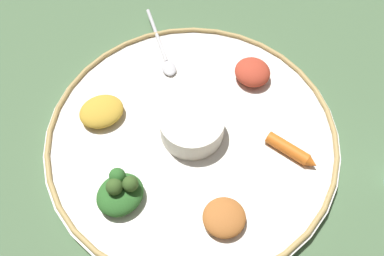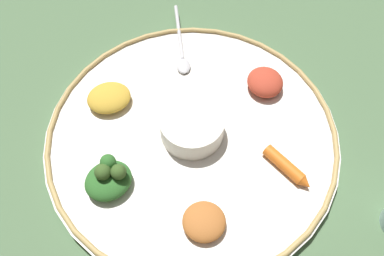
% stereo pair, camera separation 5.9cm
% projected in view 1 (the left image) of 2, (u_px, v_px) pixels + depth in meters
% --- Properties ---
extents(ground_plane, '(2.40, 2.40, 0.00)m').
position_uv_depth(ground_plane, '(192.00, 138.00, 0.61)').
color(ground_plane, '#4C6B47').
extents(platter, '(0.46, 0.46, 0.02)m').
position_uv_depth(platter, '(192.00, 136.00, 0.61)').
color(platter, white).
rests_on(platter, ground_plane).
extents(platter_rim, '(0.45, 0.45, 0.01)m').
position_uv_depth(platter_rim, '(192.00, 132.00, 0.60)').
color(platter_rim, tan).
rests_on(platter_rim, platter).
extents(center_bowl, '(0.10, 0.10, 0.04)m').
position_uv_depth(center_bowl, '(192.00, 126.00, 0.58)').
color(center_bowl, silver).
rests_on(center_bowl, platter).
extents(spoon, '(0.14, 0.12, 0.01)m').
position_uv_depth(spoon, '(163.00, 52.00, 0.68)').
color(spoon, silver).
rests_on(spoon, platter).
extents(greens_pile, '(0.08, 0.08, 0.05)m').
position_uv_depth(greens_pile, '(120.00, 192.00, 0.53)').
color(greens_pile, '#2D6628').
rests_on(greens_pile, platter).
extents(carrot_near_spoon, '(0.08, 0.02, 0.02)m').
position_uv_depth(carrot_near_spoon, '(291.00, 151.00, 0.57)').
color(carrot_near_spoon, orange).
rests_on(carrot_near_spoon, platter).
extents(mound_lentil_yellow, '(0.09, 0.09, 0.03)m').
position_uv_depth(mound_lentil_yellow, '(102.00, 111.00, 0.61)').
color(mound_lentil_yellow, gold).
rests_on(mound_lentil_yellow, platter).
extents(mound_berbere_red, '(0.08, 0.08, 0.03)m').
position_uv_depth(mound_berbere_red, '(252.00, 72.00, 0.65)').
color(mound_berbere_red, '#B73D28').
rests_on(mound_berbere_red, platter).
extents(mound_chickpea, '(0.08, 0.08, 0.02)m').
position_uv_depth(mound_chickpea, '(224.00, 217.00, 0.52)').
color(mound_chickpea, '#B2662D').
rests_on(mound_chickpea, platter).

